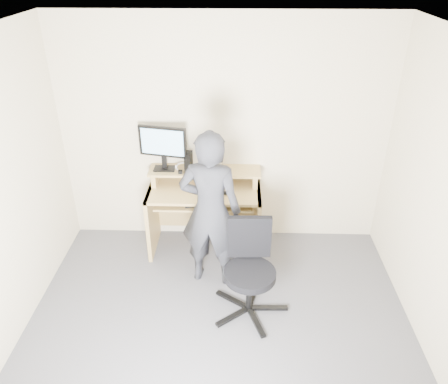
{
  "coord_description": "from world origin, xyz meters",
  "views": [
    {
      "loc": [
        0.13,
        -2.59,
        3.01
      ],
      "look_at": [
        0.02,
        1.05,
        0.95
      ],
      "focal_mm": 35.0,
      "sensor_mm": 36.0,
      "label": 1
    }
  ],
  "objects_px": {
    "office_chair": "(250,265)",
    "person": "(210,211)",
    "desk": "(205,202)",
    "monitor": "(163,144)"
  },
  "relations": [
    {
      "from": "desk",
      "to": "person",
      "type": "bearing_deg",
      "value": -80.99
    },
    {
      "from": "office_chair",
      "to": "person",
      "type": "relative_size",
      "value": 0.55
    },
    {
      "from": "desk",
      "to": "person",
      "type": "relative_size",
      "value": 0.74
    },
    {
      "from": "office_chair",
      "to": "person",
      "type": "bearing_deg",
      "value": 131.41
    },
    {
      "from": "desk",
      "to": "office_chair",
      "type": "height_order",
      "value": "office_chair"
    },
    {
      "from": "monitor",
      "to": "person",
      "type": "distance_m",
      "value": 0.94
    },
    {
      "from": "monitor",
      "to": "desk",
      "type": "bearing_deg",
      "value": 3.06
    },
    {
      "from": "person",
      "to": "desk",
      "type": "bearing_deg",
      "value": -72.28
    },
    {
      "from": "monitor",
      "to": "office_chair",
      "type": "xyz_separation_m",
      "value": [
        0.9,
        -1.07,
        -0.71
      ]
    },
    {
      "from": "office_chair",
      "to": "person",
      "type": "height_order",
      "value": "person"
    }
  ]
}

